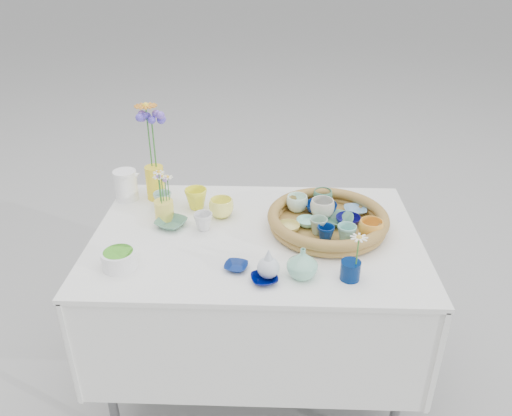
{
  "coord_description": "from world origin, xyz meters",
  "views": [
    {
      "loc": [
        0.06,
        -1.66,
        1.76
      ],
      "look_at": [
        0.0,
        0.02,
        0.87
      ],
      "focal_mm": 35.0,
      "sensor_mm": 36.0,
      "label": 1
    }
  ],
  "objects_px": {
    "wicker_tray": "(328,221)",
    "display_table": "(256,377)",
    "bud_vase_seafoam": "(302,263)",
    "tall_vase_yellow": "(155,183)"
  },
  "relations": [
    {
      "from": "display_table",
      "to": "wicker_tray",
      "type": "xyz_separation_m",
      "value": [
        0.28,
        0.05,
        0.8
      ]
    },
    {
      "from": "bud_vase_seafoam",
      "to": "tall_vase_yellow",
      "type": "distance_m",
      "value": 0.84
    },
    {
      "from": "display_table",
      "to": "tall_vase_yellow",
      "type": "distance_m",
      "value": 1.0
    },
    {
      "from": "display_table",
      "to": "bud_vase_seafoam",
      "type": "bearing_deg",
      "value": -58.66
    },
    {
      "from": "display_table",
      "to": "bud_vase_seafoam",
      "type": "xyz_separation_m",
      "value": [
        0.17,
        -0.27,
        0.82
      ]
    },
    {
      "from": "tall_vase_yellow",
      "to": "display_table",
      "type": "bearing_deg",
      "value": -33.41
    },
    {
      "from": "wicker_tray",
      "to": "display_table",
      "type": "bearing_deg",
      "value": -169.88
    },
    {
      "from": "wicker_tray",
      "to": "bud_vase_seafoam",
      "type": "distance_m",
      "value": 0.34
    },
    {
      "from": "display_table",
      "to": "bud_vase_seafoam",
      "type": "height_order",
      "value": "bud_vase_seafoam"
    },
    {
      "from": "display_table",
      "to": "wicker_tray",
      "type": "bearing_deg",
      "value": 10.12
    }
  ]
}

